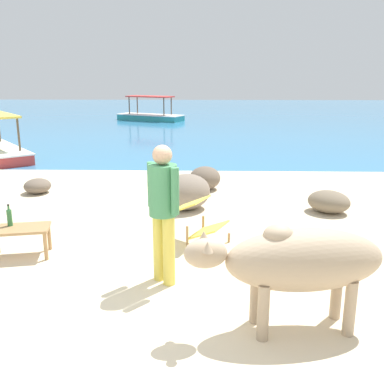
{
  "coord_description": "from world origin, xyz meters",
  "views": [
    {
      "loc": [
        0.69,
        -3.93,
        2.4
      ],
      "look_at": [
        0.48,
        3.0,
        0.55
      ],
      "focal_mm": 41.26,
      "sensor_mm": 36.0,
      "label": 1
    }
  ],
  "objects_px": {
    "cow": "(299,261)",
    "deck_chair_near": "(199,219)",
    "boat_teal": "(150,115)",
    "bottle": "(9,217)",
    "person_standing": "(163,204)",
    "low_bench_table": "(20,232)"
  },
  "relations": [
    {
      "from": "cow",
      "to": "boat_teal",
      "type": "relative_size",
      "value": 0.5
    },
    {
      "from": "cow",
      "to": "boat_teal",
      "type": "bearing_deg",
      "value": -86.23
    },
    {
      "from": "cow",
      "to": "bottle",
      "type": "xyz_separation_m",
      "value": [
        -3.46,
        1.71,
        -0.17
      ]
    },
    {
      "from": "bottle",
      "to": "person_standing",
      "type": "xyz_separation_m",
      "value": [
        2.12,
        -0.75,
        0.42
      ]
    },
    {
      "from": "low_bench_table",
      "to": "person_standing",
      "type": "distance_m",
      "value": 2.18
    },
    {
      "from": "low_bench_table",
      "to": "bottle",
      "type": "relative_size",
      "value": 2.82
    },
    {
      "from": "cow",
      "to": "deck_chair_near",
      "type": "distance_m",
      "value": 2.37
    },
    {
      "from": "low_bench_table",
      "to": "bottle",
      "type": "height_order",
      "value": "bottle"
    },
    {
      "from": "low_bench_table",
      "to": "bottle",
      "type": "bearing_deg",
      "value": 142.84
    },
    {
      "from": "low_bench_table",
      "to": "deck_chair_near",
      "type": "distance_m",
      "value": 2.42
    },
    {
      "from": "cow",
      "to": "low_bench_table",
      "type": "bearing_deg",
      "value": -33.31
    },
    {
      "from": "bottle",
      "to": "boat_teal",
      "type": "height_order",
      "value": "boat_teal"
    },
    {
      "from": "person_standing",
      "to": "boat_teal",
      "type": "bearing_deg",
      "value": 53.21
    },
    {
      "from": "low_bench_table",
      "to": "boat_teal",
      "type": "bearing_deg",
      "value": 79.68
    },
    {
      "from": "deck_chair_near",
      "to": "boat_teal",
      "type": "xyz_separation_m",
      "value": [
        -2.86,
        17.9,
        -0.13
      ]
    },
    {
      "from": "bottle",
      "to": "person_standing",
      "type": "distance_m",
      "value": 2.29
    },
    {
      "from": "low_bench_table",
      "to": "bottle",
      "type": "xyz_separation_m",
      "value": [
        -0.15,
        0.07,
        0.18
      ]
    },
    {
      "from": "deck_chair_near",
      "to": "boat_teal",
      "type": "relative_size",
      "value": 0.24
    },
    {
      "from": "deck_chair_near",
      "to": "boat_teal",
      "type": "distance_m",
      "value": 18.13
    },
    {
      "from": "deck_chair_near",
      "to": "low_bench_table",
      "type": "bearing_deg",
      "value": -142.91
    },
    {
      "from": "deck_chair_near",
      "to": "person_standing",
      "type": "bearing_deg",
      "value": -82.99
    },
    {
      "from": "boat_teal",
      "to": "low_bench_table",
      "type": "bearing_deg",
      "value": -62.96
    }
  ]
}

